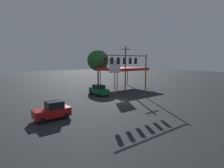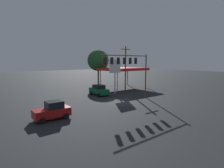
{
  "view_description": "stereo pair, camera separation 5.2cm",
  "coord_description": "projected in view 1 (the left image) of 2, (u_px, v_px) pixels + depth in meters",
  "views": [
    {
      "loc": [
        17.01,
        20.26,
        6.24
      ],
      "look_at": [
        0.0,
        -2.0,
        2.6
      ],
      "focal_mm": 28.0,
      "sensor_mm": 36.0,
      "label": 1
    },
    {
      "loc": [
        16.96,
        20.3,
        6.24
      ],
      "look_at": [
        0.0,
        -2.0,
        2.6
      ],
      "focal_mm": 28.0,
      "sensor_mm": 36.0,
      "label": 2
    }
  ],
  "objects": [
    {
      "name": "gas_station_canopy",
      "position": [
        123.0,
        69.0,
        41.24
      ],
      "size": [
        9.9,
        7.65,
        4.76
      ],
      "color": "red",
      "rests_on": "ground"
    },
    {
      "name": "ground_plane",
      "position": [
        120.0,
        102.0,
        27.01
      ],
      "size": [
        200.0,
        200.0,
        0.0
      ],
      "primitive_type": "plane",
      "color": "black"
    },
    {
      "name": "street_tree",
      "position": [
        98.0,
        60.0,
        43.26
      ],
      "size": [
        5.28,
        5.28,
        9.13
      ],
      "color": "#4C331E",
      "rests_on": "ground"
    },
    {
      "name": "hatchback_crossing",
      "position": [
        53.0,
        111.0,
        18.87
      ],
      "size": [
        3.83,
        2.01,
        1.97
      ],
      "rotation": [
        0.0,
        0.0,
        0.02
      ],
      "color": "maroon",
      "rests_on": "ground"
    },
    {
      "name": "traffic_signal_assembly",
      "position": [
        128.0,
        64.0,
        27.43
      ],
      "size": [
        9.47,
        0.43,
        7.44
      ],
      "color": "brown",
      "rests_on": "ground"
    },
    {
      "name": "price_sign",
      "position": [
        115.0,
        68.0,
        33.55
      ],
      "size": [
        2.55,
        0.27,
        6.58
      ],
      "color": "silver",
      "rests_on": "ground"
    },
    {
      "name": "sedan_waiting",
      "position": [
        99.0,
        90.0,
        32.46
      ],
      "size": [
        2.11,
        4.43,
        1.93
      ],
      "rotation": [
        0.0,
        0.0,
        1.56
      ],
      "color": "#0C592D",
      "rests_on": "ground"
    },
    {
      "name": "utility_pole",
      "position": [
        125.0,
        67.0,
        37.0
      ],
      "size": [
        2.4,
        0.26,
        9.36
      ],
      "color": "brown",
      "rests_on": "ground"
    }
  ]
}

